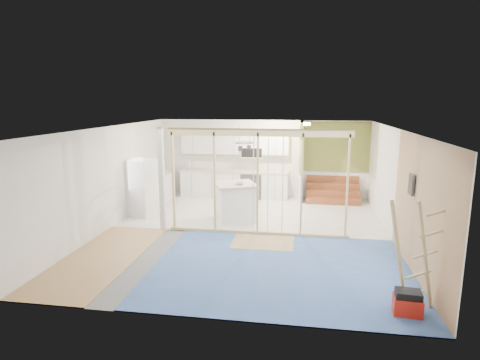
% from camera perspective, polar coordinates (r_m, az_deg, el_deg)
% --- Properties ---
extents(room, '(7.01, 8.01, 2.61)m').
position_cam_1_polar(room, '(9.66, 0.75, -0.32)').
color(room, slate).
rests_on(room, ground).
extents(floor_overlays, '(7.00, 8.00, 0.03)m').
position_cam_1_polar(floor_overlays, '(10.04, 1.19, -7.49)').
color(floor_overlays, silver).
rests_on(floor_overlays, room).
extents(stud_frame, '(4.66, 0.14, 2.60)m').
position_cam_1_polar(stud_frame, '(9.64, -0.68, 1.41)').
color(stud_frame, '#D5C282').
rests_on(stud_frame, room).
extents(base_cabinets, '(4.45, 2.24, 0.93)m').
position_cam_1_polar(base_cabinets, '(13.35, -4.06, -0.75)').
color(base_cabinets, silver).
rests_on(base_cabinets, room).
extents(upper_cabinets, '(3.60, 0.41, 0.85)m').
position_cam_1_polar(upper_cabinets, '(13.43, -0.50, 5.20)').
color(upper_cabinets, silver).
rests_on(upper_cabinets, room).
extents(green_partition, '(2.25, 1.51, 2.60)m').
position_cam_1_polar(green_partition, '(13.24, 11.81, 1.04)').
color(green_partition, olive).
rests_on(green_partition, room).
extents(pot_rack, '(0.52, 0.52, 0.72)m').
position_cam_1_polar(pot_rack, '(11.44, 0.58, 5.03)').
color(pot_rack, black).
rests_on(pot_rack, room).
extents(sheathing_panel, '(0.02, 4.00, 2.60)m').
position_cam_1_polar(sheathing_panel, '(7.91, 24.36, -3.95)').
color(sheathing_panel, tan).
rests_on(sheathing_panel, room).
extents(electrical_panel, '(0.04, 0.30, 0.40)m').
position_cam_1_polar(electrical_panel, '(8.39, 23.16, -0.57)').
color(electrical_panel, '#3C3D42').
rests_on(electrical_panel, room).
extents(ceiling_light, '(0.32, 0.32, 0.08)m').
position_cam_1_polar(ceiling_light, '(12.38, 9.25, 7.88)').
color(ceiling_light, '#FFEABF').
rests_on(ceiling_light, room).
extents(fridge, '(0.87, 0.84, 1.61)m').
position_cam_1_polar(fridge, '(11.65, -13.67, -1.11)').
color(fridge, white).
rests_on(fridge, room).
extents(island, '(1.38, 1.38, 1.03)m').
position_cam_1_polar(island, '(10.96, -0.68, -3.14)').
color(island, white).
rests_on(island, room).
extents(bowl, '(0.28, 0.28, 0.06)m').
position_cam_1_polar(bowl, '(10.72, -0.01, -0.43)').
color(bowl, silver).
rests_on(bowl, island).
extents(soap_bottle_a, '(0.15, 0.15, 0.31)m').
position_cam_1_polar(soap_bottle_a, '(13.90, -7.27, 2.25)').
color(soap_bottle_a, silver).
rests_on(soap_bottle_a, base_cabinets).
extents(soap_bottle_b, '(0.11, 0.11, 0.21)m').
position_cam_1_polar(soap_bottle_b, '(13.18, 5.46, 1.59)').
color(soap_bottle_b, white).
rests_on(soap_bottle_b, base_cabinets).
extents(toolbox, '(0.45, 0.35, 0.40)m').
position_cam_1_polar(toolbox, '(6.90, 22.74, -15.88)').
color(toolbox, '#B01A10').
rests_on(toolbox, room).
extents(ladder, '(0.93, 0.18, 1.76)m').
position_cam_1_polar(ladder, '(6.83, 23.64, -9.74)').
color(ladder, tan).
rests_on(ladder, room).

